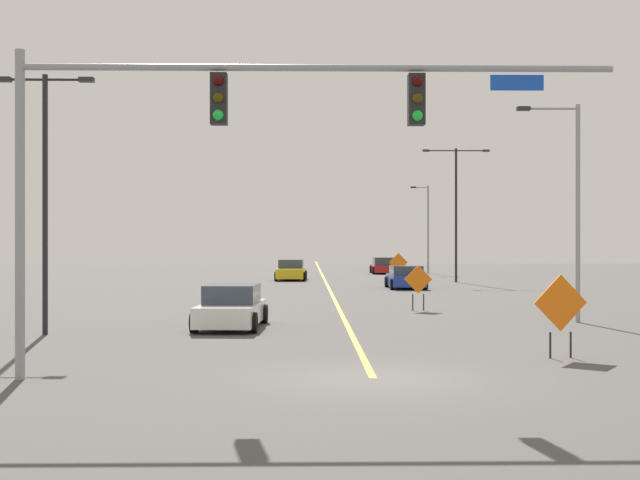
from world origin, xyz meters
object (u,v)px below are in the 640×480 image
at_px(traffic_signal_assembly, 222,128).
at_px(construction_sign_median_near, 561,306).
at_px(street_lamp_far_left, 573,201).
at_px(car_yellow_passing, 291,271).
at_px(car_white_near, 231,308).
at_px(construction_sign_median_far, 398,264).
at_px(car_red_mid, 383,266).
at_px(street_lamp_near_left, 427,225).
at_px(car_blue_far, 406,278).
at_px(street_lamp_mid_left, 45,181).
at_px(construction_sign_left_lane, 418,282).
at_px(street_lamp_near_right, 456,203).

xyz_separation_m(traffic_signal_assembly, construction_sign_median_near, (7.83, 2.90, -3.88)).
distance_m(street_lamp_far_left, car_yellow_passing, 32.49).
xyz_separation_m(street_lamp_far_left, car_white_near, (-11.56, -1.53, -3.54)).
xyz_separation_m(construction_sign_median_far, car_red_mid, (0.57, 16.57, -0.62)).
bearing_deg(car_red_mid, traffic_signal_assembly, -98.75).
height_order(street_lamp_near_left, construction_sign_median_near, street_lamp_near_left).
distance_m(construction_sign_median_near, car_blue_far, 29.04).
bearing_deg(car_yellow_passing, street_lamp_far_left, -71.70).
height_order(street_lamp_mid_left, car_white_near, street_lamp_mid_left).
distance_m(street_lamp_near_left, car_yellow_passing, 16.24).
bearing_deg(construction_sign_median_far, street_lamp_far_left, -82.79).
relative_size(street_lamp_near_left, car_red_mid, 1.77).
bearing_deg(car_yellow_passing, construction_sign_left_lane, -77.94).
height_order(construction_sign_median_far, car_red_mid, construction_sign_median_far).
height_order(construction_sign_left_lane, construction_sign_median_far, construction_sign_median_far).
distance_m(street_lamp_near_left, street_lamp_far_left, 42.00).
xyz_separation_m(car_blue_far, car_red_mid, (0.69, 21.59, 0.01)).
bearing_deg(construction_sign_median_near, street_lamp_near_right, 83.82).
bearing_deg(construction_sign_median_near, street_lamp_near_left, 85.42).
bearing_deg(car_white_near, car_yellow_passing, 87.48).
relative_size(construction_sign_left_lane, car_red_mid, 0.44).
bearing_deg(construction_sign_left_lane, street_lamp_mid_left, -145.73).
bearing_deg(car_yellow_passing, street_lamp_near_left, 45.41).
bearing_deg(car_yellow_passing, construction_sign_median_far, -37.59).
bearing_deg(street_lamp_mid_left, construction_sign_left_lane, 34.27).
relative_size(street_lamp_near_left, car_blue_far, 1.86).
relative_size(construction_sign_left_lane, car_white_near, 0.41).
bearing_deg(street_lamp_near_right, traffic_signal_assembly, -106.75).
distance_m(construction_sign_median_far, car_white_near, 28.13).
bearing_deg(street_lamp_mid_left, street_lamp_far_left, 11.43).
bearing_deg(car_white_near, car_red_mid, 78.39).
bearing_deg(street_lamp_far_left, car_white_near, -172.48).
relative_size(street_lamp_near_left, street_lamp_mid_left, 0.94).
relative_size(construction_sign_median_far, car_yellow_passing, 0.45).
distance_m(street_lamp_near_right, car_blue_far, 9.42).
bearing_deg(construction_sign_median_near, car_red_mid, 89.53).
relative_size(street_lamp_near_left, car_yellow_passing, 1.68).
bearing_deg(construction_sign_median_near, construction_sign_left_lane, 96.65).
bearing_deg(car_red_mid, construction_sign_median_far, -91.96).
relative_size(construction_sign_left_lane, car_blue_far, 0.46).
distance_m(car_blue_far, car_yellow_passing, 12.40).
xyz_separation_m(construction_sign_left_lane, construction_sign_median_far, (1.44, 20.37, 0.12)).
relative_size(construction_sign_left_lane, construction_sign_median_near, 0.91).
bearing_deg(construction_sign_median_far, construction_sign_left_lane, -94.06).
bearing_deg(street_lamp_far_left, construction_sign_left_lane, 133.16).
distance_m(construction_sign_median_far, car_red_mid, 16.59).
xyz_separation_m(traffic_signal_assembly, construction_sign_median_far, (7.68, 36.96, -3.86)).
relative_size(car_blue_far, car_yellow_passing, 0.91).
height_order(street_lamp_near_right, construction_sign_median_far, street_lamp_near_right).
distance_m(street_lamp_near_left, construction_sign_median_far, 17.40).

